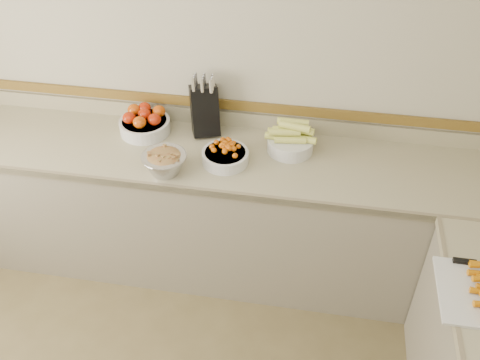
% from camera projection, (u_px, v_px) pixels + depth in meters
% --- Properties ---
extents(back_wall, '(4.00, 0.00, 4.00)m').
position_uv_depth(back_wall, '(199.00, 64.00, 3.09)').
color(back_wall, '#AFA990').
rests_on(back_wall, ground_plane).
extents(counter_back, '(4.00, 0.65, 1.08)m').
position_uv_depth(counter_back, '(194.00, 209.00, 3.38)').
color(counter_back, gray).
rests_on(counter_back, ground_plane).
extents(knife_block, '(0.22, 0.24, 0.39)m').
position_uv_depth(knife_block, '(205.00, 109.00, 3.16)').
color(knife_block, black).
rests_on(knife_block, counter_back).
extents(tomato_bowl, '(0.31, 0.31, 0.15)m').
position_uv_depth(tomato_bowl, '(145.00, 122.00, 3.22)').
color(tomato_bowl, silver).
rests_on(tomato_bowl, counter_back).
extents(cherry_tomato_bowl, '(0.27, 0.27, 0.14)m').
position_uv_depth(cherry_tomato_bowl, '(225.00, 155.00, 2.99)').
color(cherry_tomato_bowl, silver).
rests_on(cherry_tomato_bowl, counter_back).
extents(corn_bowl, '(0.30, 0.27, 0.20)m').
position_uv_depth(corn_bowl, '(291.00, 140.00, 3.07)').
color(corn_bowl, silver).
rests_on(corn_bowl, counter_back).
extents(rhubarb_bowl, '(0.25, 0.25, 0.14)m').
position_uv_depth(rhubarb_bowl, '(165.00, 162.00, 2.90)').
color(rhubarb_bowl, '#B2B2BA').
rests_on(rhubarb_bowl, counter_back).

